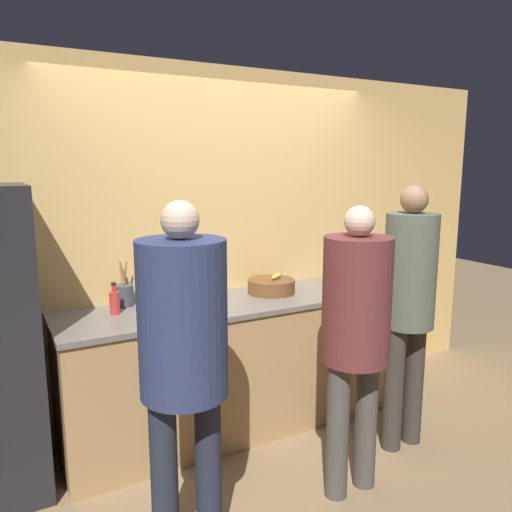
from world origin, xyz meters
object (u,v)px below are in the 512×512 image
Objects in this scene: person_left at (183,345)px; cup_red at (184,308)px; utensil_crock at (124,295)px; bottle_red at (114,302)px; person_center at (356,324)px; fruit_bowl at (271,286)px; person_right at (409,296)px; bottle_green at (357,270)px.

person_left is 20.03× the size of cup_red.
utensil_crock is 1.49× the size of bottle_red.
person_center is at bearing -50.44° from cup_red.
bottle_red is (-1.08, 1.06, 0.01)m from person_center.
bottle_red reaches higher than fruit_bowl.
person_right reaches higher than person_center.
person_center is at bearing -44.39° from bottle_red.
bottle_green is (0.32, 0.89, -0.01)m from person_right.
person_left is 1.65m from person_right.
person_left is at bearing -172.73° from person_right.
person_left is 5.67× the size of utensil_crock.
utensil_crock is at bearing 57.58° from bottle_red.
cup_red is (0.31, 0.84, -0.08)m from person_left.
bottle_red is at bearing 150.73° from cup_red.
bottle_green is (2.03, 0.04, -0.00)m from bottle_red.
cup_red is at bearing 69.43° from person_left.
person_center is (1.01, -0.01, -0.06)m from person_left.
bottle_green is at bearing 9.01° from cup_red.
fruit_bowl is at bearing -0.77° from bottle_red.
person_left is at bearing -91.44° from utensil_crock.
person_left reaches higher than person_center.
fruit_bowl is at bearing -9.61° from utensil_crock.
person_center is 1.05m from fruit_bowl.
person_left is 1.06m from bottle_red.
person_left is 8.44× the size of bottle_red.
person_center is 1.57m from utensil_crock.
fruit_bowl is at bearing -176.15° from bottle_green.
bottle_red is (-1.15, 0.02, 0.03)m from fruit_bowl.
fruit_bowl is 1.76× the size of bottle_green.
fruit_bowl is at bearing 14.68° from cup_red.
bottle_green reaches higher than fruit_bowl.
fruit_bowl is at bearing 86.22° from person_center.
person_center is 1.45m from bottle_green.
person_center is at bearing -93.78° from fruit_bowl.
person_right is at bearing -25.38° from cup_red.
person_right is 8.57× the size of bottle_red.
person_center is 8.37× the size of bottle_green.
fruit_bowl is 1.71× the size of bottle_red.
bottle_green is (0.94, 1.11, 0.01)m from person_center.
utensil_crock reaches higher than cup_red.
bottle_red is 2.03m from bottle_green.
utensil_crock is 3.53× the size of cup_red.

